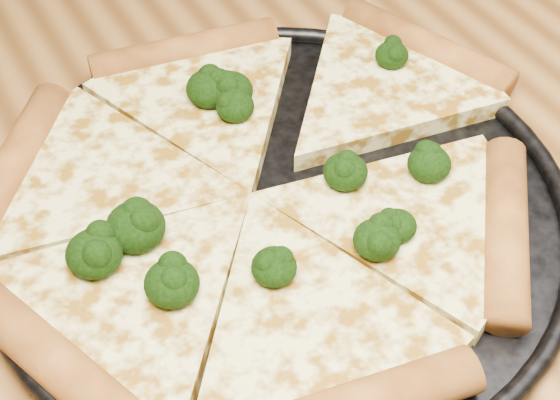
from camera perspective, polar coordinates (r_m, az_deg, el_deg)
dining_table at (r=0.63m, az=0.76°, el=-6.63°), size 1.20×0.90×0.75m
pizza_pan at (r=0.56m, az=-0.00°, el=-0.57°), size 0.40×0.40×0.02m
pizza at (r=0.55m, az=-1.48°, el=0.71°), size 0.43×0.38×0.03m
broccoli_florets at (r=0.54m, az=-2.34°, el=1.48°), size 0.30×0.21×0.03m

